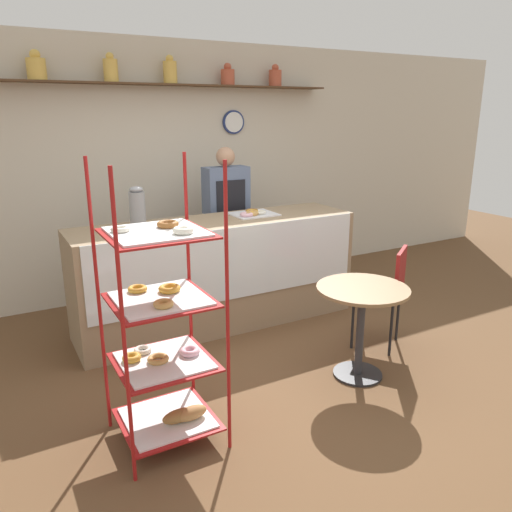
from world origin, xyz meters
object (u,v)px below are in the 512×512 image
(cafe_chair, at_px, (388,287))
(person_worker, at_px, (227,219))
(pastry_rack, at_px, (164,333))
(coffee_carafe, at_px, (137,207))
(donut_tray_counter, at_px, (253,213))
(cafe_table, at_px, (362,310))

(cafe_chair, bearing_deg, person_worker, -103.97)
(pastry_rack, relative_size, person_worker, 1.07)
(person_worker, bearing_deg, coffee_carafe, -156.33)
(person_worker, height_order, donut_tray_counter, person_worker)
(person_worker, height_order, cafe_chair, person_worker)
(person_worker, xyz_separation_m, coffee_carafe, (-1.07, -0.47, 0.30))
(pastry_rack, xyz_separation_m, coffee_carafe, (0.32, 1.52, 0.47))
(person_worker, relative_size, donut_tray_counter, 3.87)
(donut_tray_counter, bearing_deg, cafe_chair, -61.60)
(cafe_table, distance_m, coffee_carafe, 2.05)
(person_worker, xyz_separation_m, donut_tray_counter, (0.04, -0.51, 0.15))
(person_worker, distance_m, coffee_carafe, 1.21)
(cafe_chair, bearing_deg, pastry_rack, -27.84)
(pastry_rack, relative_size, donut_tray_counter, 4.13)
(pastry_rack, relative_size, coffee_carafe, 4.92)
(coffee_carafe, bearing_deg, pastry_rack, -101.78)
(person_worker, distance_m, cafe_chair, 1.87)
(pastry_rack, distance_m, cafe_table, 1.55)
(cafe_chair, height_order, coffee_carafe, coffee_carafe)
(cafe_table, xyz_separation_m, donut_tray_counter, (-0.12, 1.48, 0.49))
(coffee_carafe, bearing_deg, donut_tray_counter, -1.95)
(pastry_rack, distance_m, coffee_carafe, 1.63)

